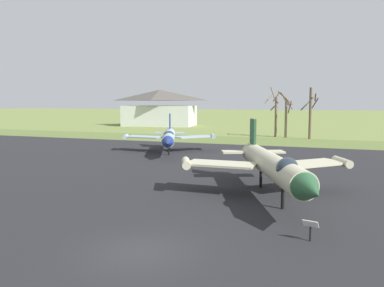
{
  "coord_description": "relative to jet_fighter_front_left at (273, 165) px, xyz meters",
  "views": [
    {
      "loc": [
        7.05,
        -12.83,
        5.75
      ],
      "look_at": [
        -5.24,
        19.29,
        2.14
      ],
      "focal_mm": 36.57,
      "sensor_mm": 36.0,
      "label": 1
    }
  ],
  "objects": [
    {
      "name": "info_placard_front_left",
      "position": [
        2.69,
        -6.71,
        -1.44
      ],
      "size": [
        0.68,
        0.38,
        0.94
      ],
      "color": "black",
      "rests_on": "ground"
    },
    {
      "name": "asphalt_apron",
      "position": [
        -3.33,
        4.26,
        -2.03
      ],
      "size": [
        108.62,
        48.31,
        0.05
      ],
      "primitive_type": "cube",
      "color": "black",
      "rests_on": "ground"
    },
    {
      "name": "ground_plane",
      "position": [
        -3.33,
        -10.24,
        -2.05
      ],
      "size": [
        600.0,
        600.0,
        0.0
      ],
      "primitive_type": "plane",
      "color": "olive"
    },
    {
      "name": "grass_verge_strip",
      "position": [
        -3.33,
        34.41,
        -2.02
      ],
      "size": [
        168.62,
        12.0,
        0.06
      ],
      "primitive_type": "cube",
      "color": "#5A6A33",
      "rests_on": "ground"
    },
    {
      "name": "jet_fighter_rear_center",
      "position": [
        -14.53,
        17.3,
        -0.18
      ],
      "size": [
        10.8,
        13.04,
        4.35
      ],
      "color": "#8EA3B2",
      "rests_on": "ground"
    },
    {
      "name": "bare_tree_far_left",
      "position": [
        -6.61,
        43.43,
        2.2
      ],
      "size": [
        3.77,
        3.72,
        8.38
      ],
      "color": "brown",
      "rests_on": "ground"
    },
    {
      "name": "visitor_building",
      "position": [
        -38.41,
        64.68,
        2.31
      ],
      "size": [
        18.99,
        12.99,
        8.89
      ],
      "color": "beige",
      "rests_on": "ground"
    },
    {
      "name": "bare_tree_left_of_center",
      "position": [
        -4.77,
        42.36,
        1.78
      ],
      "size": [
        2.2,
        2.21,
        7.51
      ],
      "color": "brown",
      "rests_on": "ground"
    },
    {
      "name": "jet_fighter_front_left",
      "position": [
        0.0,
        0.0,
        0.0
      ],
      "size": [
        10.69,
        13.99,
        4.55
      ],
      "color": "#B7B293",
      "rests_on": "ground"
    },
    {
      "name": "bare_tree_center",
      "position": [
        -0.89,
        41.41,
        2.29
      ],
      "size": [
        2.87,
        2.31,
        8.1
      ],
      "color": "brown",
      "rests_on": "ground"
    }
  ]
}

